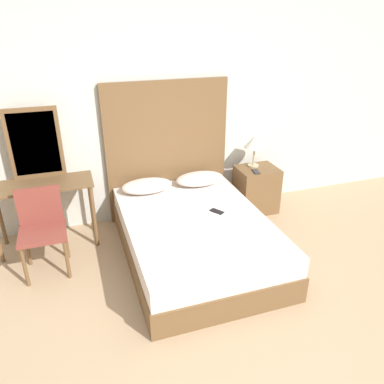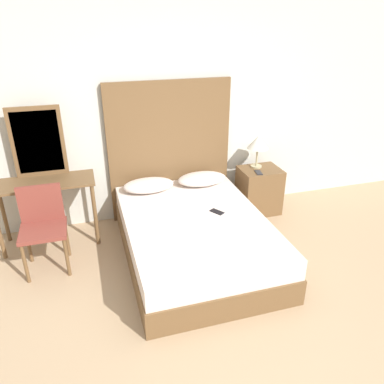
{
  "view_description": "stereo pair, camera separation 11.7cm",
  "coord_description": "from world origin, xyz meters",
  "px_view_note": "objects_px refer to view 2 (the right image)",
  "views": [
    {
      "loc": [
        -1.15,
        -1.81,
        2.39
      ],
      "look_at": [
        -0.03,
        1.49,
        0.72
      ],
      "focal_mm": 35.0,
      "sensor_mm": 36.0,
      "label": 1
    },
    {
      "loc": [
        -1.04,
        -1.85,
        2.39
      ],
      "look_at": [
        -0.03,
        1.49,
        0.72
      ],
      "focal_mm": 35.0,
      "sensor_mm": 36.0,
      "label": 2
    }
  ],
  "objects_px": {
    "phone_on_bed": "(217,212)",
    "phone_on_nightstand": "(258,172)",
    "vanity_desk": "(45,193)",
    "chair": "(43,222)",
    "nightstand": "(259,190)",
    "table_lamp": "(258,143)",
    "bed": "(195,237)"
  },
  "relations": [
    {
      "from": "phone_on_nightstand",
      "to": "vanity_desk",
      "type": "height_order",
      "value": "vanity_desk"
    },
    {
      "from": "phone_on_bed",
      "to": "chair",
      "type": "xyz_separation_m",
      "value": [
        -1.76,
        0.25,
        0.03
      ]
    },
    {
      "from": "chair",
      "to": "phone_on_nightstand",
      "type": "bearing_deg",
      "value": 7.75
    },
    {
      "from": "phone_on_bed",
      "to": "phone_on_nightstand",
      "type": "distance_m",
      "value": 0.98
    },
    {
      "from": "chair",
      "to": "nightstand",
      "type": "bearing_deg",
      "value": 9.77
    },
    {
      "from": "chair",
      "to": "bed",
      "type": "bearing_deg",
      "value": -11.35
    },
    {
      "from": "nightstand",
      "to": "table_lamp",
      "type": "xyz_separation_m",
      "value": [
        -0.02,
        0.08,
        0.62
      ]
    },
    {
      "from": "phone_on_bed",
      "to": "vanity_desk",
      "type": "xyz_separation_m",
      "value": [
        -1.74,
        0.69,
        0.15
      ]
    },
    {
      "from": "bed",
      "to": "nightstand",
      "type": "bearing_deg",
      "value": 34.08
    },
    {
      "from": "phone_on_bed",
      "to": "phone_on_nightstand",
      "type": "xyz_separation_m",
      "value": [
        0.77,
        0.6,
        0.13
      ]
    },
    {
      "from": "nightstand",
      "to": "vanity_desk",
      "type": "distance_m",
      "value": 2.61
    },
    {
      "from": "phone_on_nightstand",
      "to": "table_lamp",
      "type": "bearing_deg",
      "value": 73.08
    },
    {
      "from": "phone_on_bed",
      "to": "phone_on_nightstand",
      "type": "height_order",
      "value": "phone_on_nightstand"
    },
    {
      "from": "nightstand",
      "to": "vanity_desk",
      "type": "relative_size",
      "value": 0.56
    },
    {
      "from": "bed",
      "to": "phone_on_nightstand",
      "type": "bearing_deg",
      "value": 32.11
    },
    {
      "from": "phone_on_bed",
      "to": "chair",
      "type": "distance_m",
      "value": 1.78
    },
    {
      "from": "nightstand",
      "to": "phone_on_nightstand",
      "type": "relative_size",
      "value": 3.74
    },
    {
      "from": "phone_on_bed",
      "to": "phone_on_nightstand",
      "type": "relative_size",
      "value": 1.02
    },
    {
      "from": "vanity_desk",
      "to": "chair",
      "type": "xyz_separation_m",
      "value": [
        -0.02,
        -0.43,
        -0.12
      ]
    },
    {
      "from": "table_lamp",
      "to": "vanity_desk",
      "type": "height_order",
      "value": "table_lamp"
    },
    {
      "from": "phone_on_bed",
      "to": "chair",
      "type": "height_order",
      "value": "chair"
    },
    {
      "from": "phone_on_bed",
      "to": "nightstand",
      "type": "height_order",
      "value": "nightstand"
    },
    {
      "from": "bed",
      "to": "phone_on_nightstand",
      "type": "height_order",
      "value": "phone_on_nightstand"
    },
    {
      "from": "nightstand",
      "to": "phone_on_nightstand",
      "type": "bearing_deg",
      "value": -127.67
    },
    {
      "from": "nightstand",
      "to": "table_lamp",
      "type": "relative_size",
      "value": 1.45
    },
    {
      "from": "nightstand",
      "to": "phone_on_bed",
      "type": "bearing_deg",
      "value": -140.33
    },
    {
      "from": "table_lamp",
      "to": "phone_on_bed",
      "type": "bearing_deg",
      "value": -136.31
    },
    {
      "from": "bed",
      "to": "table_lamp",
      "type": "bearing_deg",
      "value": 37.56
    },
    {
      "from": "phone_on_bed",
      "to": "bed",
      "type": "bearing_deg",
      "value": -169.72
    },
    {
      "from": "nightstand",
      "to": "phone_on_nightstand",
      "type": "xyz_separation_m",
      "value": [
        -0.08,
        -0.11,
        0.3
      ]
    },
    {
      "from": "nightstand",
      "to": "phone_on_nightstand",
      "type": "distance_m",
      "value": 0.33
    },
    {
      "from": "nightstand",
      "to": "table_lamp",
      "type": "distance_m",
      "value": 0.63
    }
  ]
}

